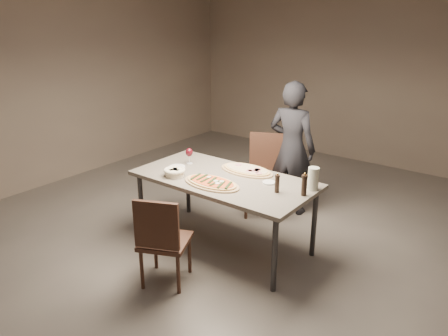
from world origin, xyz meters
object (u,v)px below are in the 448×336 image
Objects in this scene: ham_pizza at (247,170)px; bread_basket at (175,172)px; zucchini_pizza at (212,183)px; chair_far at (266,170)px; diner at (292,148)px; carafe at (313,179)px; chair_near at (162,237)px; pepper_mill_left at (277,183)px; dining_table at (224,183)px.

bread_basket is (-0.49, -0.54, 0.03)m from ham_pizza.
chair_far is at bearing 77.23° from zucchini_pizza.
diner reaches higher than chair_far.
bread_basket is at bearing 167.82° from zucchini_pizza.
carafe is 1.46m from chair_near.
ham_pizza is 3.22× the size of pepper_mill_left.
pepper_mill_left is 0.35m from carafe.
bread_basket is at bearing -156.97° from ham_pizza.
bread_basket is at bearing -165.75° from pepper_mill_left.
zucchini_pizza is 3.25× the size of pepper_mill_left.
diner is (0.10, 2.05, 0.31)m from chair_near.
chair_near is at bearing -109.75° from zucchini_pizza.
zucchini_pizza is 0.71× the size of chair_near.
chair_near is at bearing -55.81° from bread_basket.
ham_pizza is 0.75m from chair_far.
dining_table is 3.02× the size of ham_pizza.
chair_far reaches higher than dining_table.
ham_pizza is at bearing 83.86° from diner.
zucchini_pizza is 0.64× the size of chair_far.
bread_basket is at bearing 51.53° from chair_far.
bread_basket is 1.52m from diner.
dining_table is at bearing 72.09° from chair_far.
dining_table is 0.62m from pepper_mill_left.
carafe is (1.24, 0.52, 0.06)m from bread_basket.
ham_pizza is at bearing 81.16° from chair_far.
carafe is 0.13× the size of diner.
dining_table is at bearing 65.51° from chair_near.
carafe is at bearing 10.77° from zucchini_pizza.
diner reaches higher than pepper_mill_left.
chair_far is at bearing 126.61° from pepper_mill_left.
chair_near is (-0.01, -0.68, -0.29)m from zucchini_pizza.
chair_near reaches higher than zucchini_pizza.
pepper_mill_left is at bearing 30.94° from chair_near.
zucchini_pizza reaches higher than ham_pizza.
chair_far is (-0.12, 0.97, -0.16)m from dining_table.
ham_pizza is at bearing 74.16° from dining_table.
carafe reaches higher than ham_pizza.
carafe reaches higher than dining_table.
zucchini_pizza is at bearing -122.12° from ham_pizza.
dining_table is 8.53× the size of carafe.
carafe reaches higher than chair_far.
carafe is at bearing 17.23° from dining_table.
bread_basket is at bearing 65.57° from diner.
chair_far is at bearing 143.16° from carafe.
dining_table is 2.99× the size of zucchini_pizza.
chair_near is 2.07m from diner.
pepper_mill_left is (1.02, 0.26, 0.04)m from bread_basket.
bread_basket is 0.14× the size of diner.
ham_pizza is 0.76m from carafe.
dining_table is 9.72× the size of pepper_mill_left.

